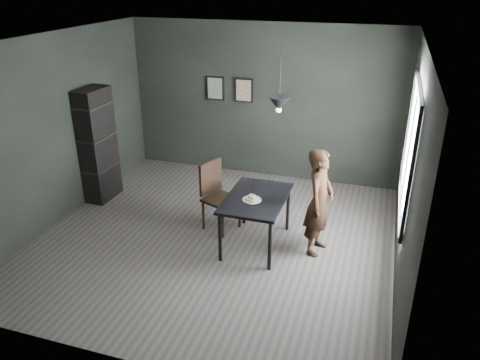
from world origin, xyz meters
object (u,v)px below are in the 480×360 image
(white_plate, at_px, (252,200))
(wood_chair, at_px, (216,191))
(woman, at_px, (319,202))
(pendant_lamp, at_px, (279,104))
(shelf_unit, at_px, (98,145))
(cafe_table, at_px, (256,202))

(white_plate, distance_m, wood_chair, 0.83)
(woman, relative_size, pendant_lamp, 1.73)
(shelf_unit, bearing_deg, cafe_table, -11.03)
(white_plate, height_order, woman, woman)
(cafe_table, bearing_deg, white_plate, -101.71)
(cafe_table, xyz_separation_m, woman, (0.84, 0.10, 0.08))
(cafe_table, height_order, white_plate, white_plate)
(cafe_table, bearing_deg, shelf_unit, 166.91)
(cafe_table, height_order, pendant_lamp, pendant_lamp)
(white_plate, relative_size, woman, 0.15)
(cafe_table, bearing_deg, woman, 7.07)
(pendant_lamp, bearing_deg, woman, 0.46)
(wood_chair, relative_size, shelf_unit, 0.55)
(cafe_table, height_order, woman, woman)
(cafe_table, distance_m, woman, 0.85)
(white_plate, xyz_separation_m, wood_chair, (-0.68, 0.44, -0.16))
(cafe_table, bearing_deg, pendant_lamp, 21.80)
(wood_chair, height_order, shelf_unit, shelf_unit)
(white_plate, bearing_deg, shelf_unit, 164.45)
(pendant_lamp, bearing_deg, shelf_unit, 169.65)
(cafe_table, height_order, wood_chair, wood_chair)
(shelf_unit, distance_m, pendant_lamp, 3.41)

